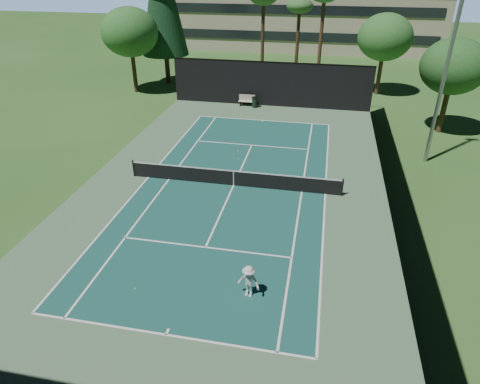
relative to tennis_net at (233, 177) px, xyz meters
The scene contains 20 objects.
ground 0.56m from the tennis_net, ahead, with size 160.00×160.00×0.00m, color #2D5A21.
apron_slab 0.55m from the tennis_net, ahead, with size 18.00×32.00×0.01m, color #4E704F.
court_surface 0.55m from the tennis_net, ahead, with size 10.97×23.77×0.01m, color #184E46.
court_lines 0.54m from the tennis_net, ahead, with size 11.07×23.87×0.01m.
tennis_net is the anchor object (origin of this frame).
fence 1.45m from the tennis_net, 90.00° to the left, with size 18.04×32.05×4.03m.
player 9.58m from the tennis_net, 74.23° to the right, with size 0.95×0.55×1.48m, color silver.
tennis_ball_a 10.03m from the tennis_net, 102.15° to the right, with size 0.07×0.07×0.07m, color yellow.
tennis_ball_b 3.84m from the tennis_net, 96.92° to the left, with size 0.07×0.07×0.07m, color #D5E834.
tennis_ball_c 5.20m from the tennis_net, 98.47° to the left, with size 0.08×0.08×0.08m, color #C3E534.
tennis_ball_d 7.19m from the tennis_net, 144.86° to the left, with size 0.07×0.07×0.07m, color #BCDF32.
park_bench 15.74m from the tennis_net, 97.58° to the left, with size 1.50×0.45×1.02m.
trash_bin 15.34m from the tennis_net, 94.81° to the left, with size 0.56×0.56×0.95m.
palm_a 25.26m from the tennis_net, 94.76° to the left, with size 2.80×2.80×9.32m.
palm_b 26.92m from the tennis_net, 86.70° to the left, with size 2.80×2.80×8.42m.
decid_tree_a 24.65m from the tennis_net, 65.56° to the left, with size 5.12×5.12×7.62m.
decid_tree_b 18.99m from the tennis_net, 40.60° to the left, with size 4.80×4.80×7.14m.
decid_tree_c 23.39m from the tennis_net, 127.87° to the left, with size 5.44×5.44×8.09m.
campus_building 46.12m from the tennis_net, 90.00° to the left, with size 40.50×12.50×8.30m.
light_pole 14.66m from the tennis_net, 26.57° to the left, with size 0.90×0.25×12.22m.
Camera 1 is at (4.87, -22.31, 12.23)m, focal length 32.00 mm.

